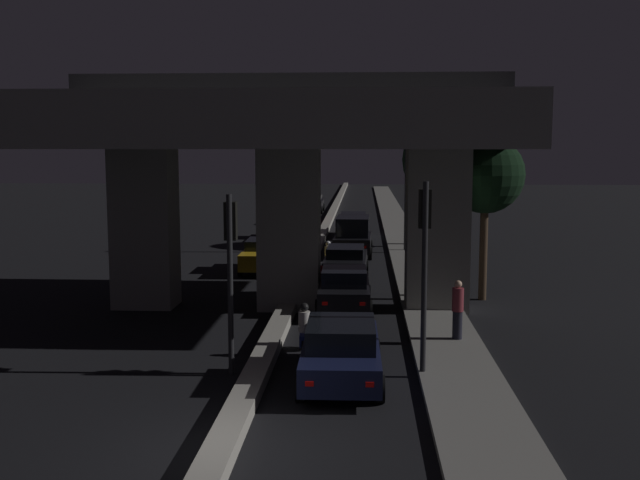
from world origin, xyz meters
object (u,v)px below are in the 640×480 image
(car_taxi_yellow_lead_oncoming, at_px, (264,255))
(traffic_light_left_of_median, at_px, (230,252))
(motorcycle_white_filtering_far, at_px, (328,259))
(car_black_fourth, at_px, (353,236))
(car_black_third, at_px, (346,262))
(street_lamp, at_px, (402,160))
(car_dark_red_third_oncoming, at_px, (302,213))
(car_grey_fifth, at_px, (353,224))
(traffic_light_right_of_median, at_px, (424,244))
(car_black_second, at_px, (344,289))
(car_dark_blue_lead, at_px, (341,350))
(car_black_fourth_oncoming, at_px, (312,203))
(pedestrian_on_sidewalk, at_px, (458,309))
(motorcycle_black_filtering_mid, at_px, (320,288))
(car_silver_second_oncoming, at_px, (287,226))
(motorcycle_blue_filtering_near, at_px, (304,334))

(car_taxi_yellow_lead_oncoming, bearing_deg, traffic_light_left_of_median, 3.57)
(car_taxi_yellow_lead_oncoming, relative_size, motorcycle_white_filtering_far, 2.32)
(car_black_fourth, bearing_deg, car_black_third, 179.79)
(street_lamp, height_order, car_dark_red_third_oncoming, street_lamp)
(car_black_third, bearing_deg, street_lamp, -16.11)
(car_grey_fifth, bearing_deg, traffic_light_left_of_median, 174.88)
(traffic_light_right_of_median, xyz_separation_m, car_grey_fifth, (-2.11, 28.86, -2.53))
(motorcycle_white_filtering_far, bearing_deg, street_lamp, -27.94)
(street_lamp, relative_size, car_black_second, 2.07)
(car_dark_red_third_oncoming, bearing_deg, car_dark_blue_lead, 8.65)
(car_black_second, bearing_deg, car_grey_fifth, -0.93)
(car_black_third, bearing_deg, car_black_fourth_oncoming, 7.75)
(traffic_light_right_of_median, bearing_deg, pedestrian_on_sidewalk, 68.26)
(car_black_fourth, relative_size, car_grey_fifth, 0.89)
(car_dark_blue_lead, relative_size, motorcycle_black_filtering_mid, 2.39)
(car_black_fourth, distance_m, car_taxi_yellow_lead_oncoming, 6.41)
(car_taxi_yellow_lead_oncoming, bearing_deg, car_dark_blue_lead, 13.06)
(car_grey_fifth, bearing_deg, car_black_second, -179.89)
(car_dark_blue_lead, xyz_separation_m, car_silver_second_oncoming, (-4.23, 28.35, -0.03))
(car_grey_fifth, height_order, motorcycle_black_filtering_mid, car_grey_fifth)
(traffic_light_left_of_median, bearing_deg, motorcycle_white_filtering_far, 83.69)
(car_dark_blue_lead, height_order, motorcycle_blue_filtering_near, car_dark_blue_lead)
(street_lamp, relative_size, motorcycle_white_filtering_far, 4.53)
(car_grey_fifth, bearing_deg, car_dark_blue_lead, -179.64)
(car_black_fourth_oncoming, xyz_separation_m, pedestrian_on_sidewalk, (7.18, -43.07, 0.22))
(car_black_second, relative_size, car_taxi_yellow_lead_oncoming, 0.95)
(car_black_fourth, bearing_deg, car_grey_fifth, 1.84)
(car_dark_blue_lead, bearing_deg, car_taxi_yellow_lead_oncoming, 13.13)
(car_black_fourth, distance_m, pedestrian_on_sidewalk, 17.63)
(traffic_light_right_of_median, bearing_deg, traffic_light_left_of_median, 179.96)
(car_black_fourth_oncoming, bearing_deg, traffic_light_left_of_median, 1.49)
(street_lamp, relative_size, car_dark_blue_lead, 1.80)
(traffic_light_left_of_median, relative_size, car_dark_red_third_oncoming, 0.93)
(car_black_fourth, height_order, motorcycle_white_filtering_far, car_black_fourth)
(car_silver_second_oncoming, distance_m, motorcycle_white_filtering_far, 12.82)
(car_dark_blue_lead, bearing_deg, motorcycle_white_filtering_far, 2.95)
(traffic_light_right_of_median, distance_m, street_lamp, 21.89)
(car_black_third, relative_size, car_grey_fifth, 0.97)
(motorcycle_blue_filtering_near, height_order, motorcycle_white_filtering_far, motorcycle_blue_filtering_near)
(car_black_fourth_oncoming, xyz_separation_m, motorcycle_black_filtering_mid, (2.91, -37.84, -0.19))
(car_dark_blue_lead, xyz_separation_m, car_taxi_yellow_lead_oncoming, (-3.98, 15.96, -0.02))
(car_black_fourth, xyz_separation_m, car_taxi_yellow_lead_oncoming, (-3.96, -5.03, -0.31))
(car_grey_fifth, bearing_deg, traffic_light_right_of_median, -175.66)
(car_black_fourth, relative_size, pedestrian_on_sidewalk, 2.34)
(street_lamp, bearing_deg, car_grey_fifth, 110.64)
(car_black_third, distance_m, pedestrian_on_sidewalk, 10.54)
(street_lamp, bearing_deg, motorcycle_blue_filtering_near, -100.10)
(traffic_light_left_of_median, bearing_deg, car_grey_fifth, 84.74)
(traffic_light_left_of_median, distance_m, car_silver_second_oncoming, 27.93)
(car_dark_blue_lead, distance_m, motorcycle_blue_filtering_near, 2.40)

